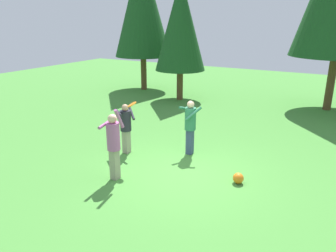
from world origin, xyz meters
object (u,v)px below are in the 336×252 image
person_bystander (190,123)px  ball_orange (238,178)px  tree_left (181,25)px  frisbee (132,104)px  tree_far_left (142,4)px  person_thrower (113,141)px  person_catcher (126,125)px

person_bystander → ball_orange: size_ratio=6.07×
person_bystander → tree_left: tree_left is taller
frisbee → ball_orange: 3.46m
ball_orange → tree_far_left: size_ratio=0.04×
person_thrower → tree_left: tree_left is taller
frisbee → tree_left: (-2.46, 7.71, 1.98)m
person_thrower → frisbee: bearing=-0.0°
ball_orange → tree_left: tree_left is taller
ball_orange → person_catcher: bearing=176.2°
tree_far_left → person_bystander: bearing=-48.6°
person_catcher → frisbee: (0.65, -0.55, 0.85)m
tree_far_left → ball_orange: bearing=-45.4°
person_thrower → tree_far_left: 12.05m
frisbee → ball_orange: size_ratio=1.28×
person_bystander → tree_far_left: 10.70m
ball_orange → tree_far_left: (-8.54, 8.65, 4.66)m
person_catcher → tree_far_left: bearing=159.9°
tree_left → person_bystander: bearing=-60.3°
person_bystander → frisbee: 1.98m
person_bystander → ball_orange: (1.92, -1.14, -0.87)m
person_bystander → tree_left: 7.72m
person_catcher → tree_left: tree_left is taller
frisbee → tree_far_left: size_ratio=0.05×
tree_left → frisbee: bearing=-72.3°
person_catcher → ball_orange: 3.78m
person_bystander → tree_far_left: tree_far_left is taller
frisbee → tree_far_left: (-5.50, 8.95, 3.02)m
tree_left → person_catcher: bearing=-75.9°
person_thrower → frisbee: (-0.12, 1.03, 0.71)m
tree_left → person_thrower: bearing=-73.5°
tree_left → tree_far_left: (-3.05, 1.24, 1.04)m
ball_orange → person_thrower: bearing=-155.5°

